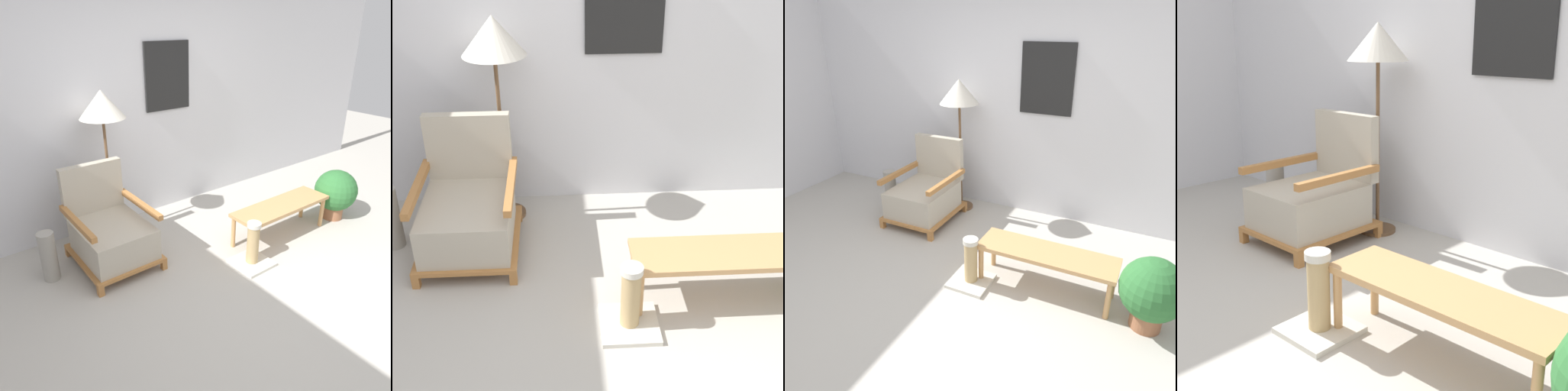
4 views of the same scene
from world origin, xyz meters
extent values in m
plane|color=#B7B2A8|center=(0.00, 0.00, 0.00)|extent=(14.00, 14.00, 0.00)
cube|color=silver|center=(0.00, 2.15, 1.35)|extent=(8.00, 0.06, 2.70)
cube|color=black|center=(0.34, 2.10, 1.55)|extent=(0.56, 0.02, 0.72)
cube|color=#B2753D|center=(-1.10, 1.01, 0.04)|extent=(0.05, 0.05, 0.09)
cube|color=#B2753D|center=(-0.47, 1.01, 0.04)|extent=(0.05, 0.05, 0.09)
cube|color=#B2753D|center=(-1.10, 1.76, 0.04)|extent=(0.05, 0.05, 0.09)
cube|color=#B2753D|center=(-0.47, 1.76, 0.04)|extent=(0.05, 0.05, 0.09)
cube|color=#B2753D|center=(-0.78, 1.38, 0.10)|extent=(0.68, 0.80, 0.03)
cube|color=#BCB29E|center=(-0.78, 1.36, 0.26)|extent=(0.60, 0.70, 0.29)
cube|color=#BCB29E|center=(-0.78, 1.74, 0.65)|extent=(0.60, 0.08, 0.48)
cube|color=#B2753D|center=(-1.09, 1.38, 0.53)|extent=(0.05, 0.74, 0.05)
cube|color=#B2753D|center=(-0.47, 1.38, 0.53)|extent=(0.05, 0.74, 0.05)
cylinder|color=brown|center=(-0.56, 1.85, 0.01)|extent=(0.28, 0.28, 0.03)
cylinder|color=brown|center=(-0.56, 1.85, 0.65)|extent=(0.03, 0.03, 1.24)
cone|color=silver|center=(-0.56, 1.85, 1.40)|extent=(0.44, 0.44, 0.26)
cube|color=tan|center=(0.84, 0.77, 0.36)|extent=(1.15, 0.35, 0.04)
cylinder|color=tan|center=(0.30, 0.64, 0.17)|extent=(0.04, 0.04, 0.34)
cylinder|color=tan|center=(1.37, 0.64, 0.17)|extent=(0.04, 0.04, 0.34)
cylinder|color=tan|center=(0.30, 0.91, 0.17)|extent=(0.04, 0.04, 0.34)
cylinder|color=tan|center=(1.37, 0.91, 0.17)|extent=(0.04, 0.04, 0.34)
cylinder|color=#9E998E|center=(-1.34, 1.49, 0.23)|extent=(0.14, 0.14, 0.46)
cylinder|color=#935B3D|center=(1.66, 0.68, 0.07)|extent=(0.23, 0.23, 0.14)
sphere|color=#2D6B33|center=(1.66, 0.68, 0.34)|extent=(0.47, 0.47, 0.47)
cube|color=beige|center=(0.24, 0.57, 0.01)|extent=(0.34, 0.34, 0.03)
cylinder|color=tan|center=(0.24, 0.57, 0.22)|extent=(0.11, 0.11, 0.37)
cylinder|color=beige|center=(0.24, 0.57, 0.42)|extent=(0.13, 0.13, 0.04)
camera|label=1|loc=(-2.01, -1.51, 2.11)|focal=35.00mm
camera|label=2|loc=(-0.16, -1.79, 2.32)|focal=50.00mm
camera|label=3|loc=(1.51, -1.84, 2.10)|focal=35.00mm
camera|label=4|loc=(2.11, -1.02, 1.46)|focal=50.00mm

